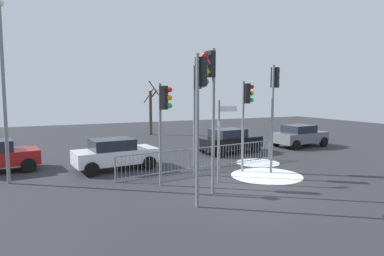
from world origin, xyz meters
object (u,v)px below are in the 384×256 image
(direction_sign_post, at_px, (220,137))
(street_lamp, at_px, (3,73))
(car_black_far, at_px, (229,140))
(bare_tree_left, at_px, (151,110))
(traffic_light_mid_right, at_px, (246,106))
(car_grey_mid, at_px, (300,135))
(traffic_light_mid_left, at_px, (200,96))
(traffic_light_foreground_right, at_px, (164,111))
(car_white_near, at_px, (115,154))
(traffic_light_rear_right, at_px, (211,89))
(traffic_light_rear_left, at_px, (274,94))
(traffic_light_foreground_left, at_px, (197,95))

(direction_sign_post, xyz_separation_m, street_lamp, (-7.75, 3.40, 2.52))
(car_black_far, bearing_deg, bare_tree_left, 90.64)
(traffic_light_mid_right, height_order, bare_tree_left, bare_tree_left)
(car_grey_mid, bearing_deg, car_black_far, 174.13)
(traffic_light_mid_left, height_order, car_black_far, traffic_light_mid_left)
(traffic_light_foreground_right, distance_m, traffic_light_mid_left, 2.82)
(car_grey_mid, xyz_separation_m, bare_tree_left, (-6.99, 10.61, 1.38))
(traffic_light_mid_left, xyz_separation_m, car_white_near, (-1.33, 6.38, -2.75))
(traffic_light_foreground_right, bearing_deg, car_white_near, -115.51)
(traffic_light_foreground_right, bearing_deg, traffic_light_rear_right, 79.95)
(car_black_far, xyz_separation_m, car_grey_mid, (5.56, 0.06, 0.00))
(car_grey_mid, height_order, car_white_near, same)
(traffic_light_mid_right, xyz_separation_m, car_black_far, (1.87, 4.51, -2.27))
(traffic_light_rear_right, bearing_deg, traffic_light_rear_left, -80.49)
(traffic_light_rear_right, xyz_separation_m, traffic_light_mid_right, (3.12, 2.42, -0.72))
(traffic_light_rear_right, distance_m, car_black_far, 9.04)
(traffic_light_foreground_left, bearing_deg, car_black_far, -174.84)
(traffic_light_rear_right, height_order, car_white_near, traffic_light_rear_right)
(car_grey_mid, xyz_separation_m, street_lamp, (-17.19, -2.33, 3.61))
(traffic_light_mid_right, height_order, traffic_light_mid_left, traffic_light_mid_left)
(traffic_light_mid_left, bearing_deg, street_lamp, -158.55)
(traffic_light_mid_left, distance_m, direction_sign_post, 3.47)
(traffic_light_mid_left, distance_m, car_black_far, 10.26)
(direction_sign_post, xyz_separation_m, car_grey_mid, (9.43, 5.73, -1.09))
(traffic_light_mid_right, relative_size, car_black_far, 1.04)
(traffic_light_mid_left, distance_m, bare_tree_left, 19.19)
(direction_sign_post, distance_m, car_grey_mid, 11.09)
(traffic_light_rear_right, bearing_deg, direction_sign_post, -55.11)
(traffic_light_foreground_left, bearing_deg, traffic_light_rear_right, 33.48)
(traffic_light_rear_left, bearing_deg, traffic_light_foreground_left, -129.41)
(traffic_light_foreground_right, bearing_deg, traffic_light_foreground_left, 163.92)
(car_grey_mid, bearing_deg, car_white_near, -179.31)
(traffic_light_rear_right, distance_m, traffic_light_mid_left, 1.38)
(traffic_light_rear_left, height_order, car_black_far, traffic_light_rear_left)
(traffic_light_foreground_right, xyz_separation_m, street_lamp, (-5.53, 2.92, 1.46))
(traffic_light_rear_right, xyz_separation_m, traffic_light_rear_left, (4.18, 1.79, -0.21))
(traffic_light_foreground_right, height_order, traffic_light_rear_left, traffic_light_rear_left)
(street_lamp, bearing_deg, car_grey_mid, 7.73)
(direction_sign_post, relative_size, car_white_near, 0.84)
(traffic_light_rear_right, relative_size, car_black_far, 1.29)
(traffic_light_foreground_left, distance_m, car_white_near, 4.88)
(street_lamp, bearing_deg, traffic_light_foreground_right, -27.87)
(traffic_light_mid_left, height_order, car_grey_mid, traffic_light_mid_left)
(traffic_light_foreground_right, relative_size, traffic_light_foreground_left, 0.83)
(traffic_light_foreground_left, height_order, traffic_light_mid_left, traffic_light_mid_left)
(traffic_light_rear_right, relative_size, traffic_light_mid_right, 1.24)
(traffic_light_rear_left, bearing_deg, traffic_light_mid_right, -145.09)
(traffic_light_foreground_right, xyz_separation_m, direction_sign_post, (2.22, -0.47, -1.06))
(street_lamp, xyz_separation_m, bare_tree_left, (10.20, 12.95, -2.23))
(car_black_far, height_order, car_grey_mid, same)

